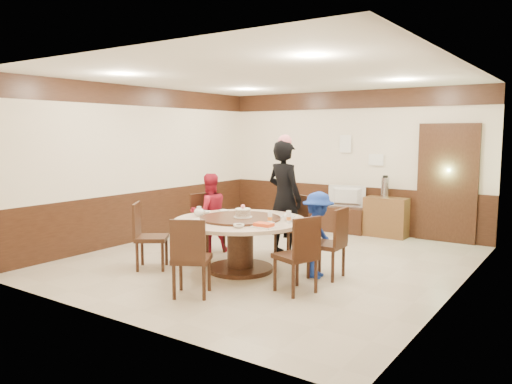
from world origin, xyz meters
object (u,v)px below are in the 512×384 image
Objects in this scene: person_blue at (318,235)px; side_cabinet at (386,217)px; television at (346,196)px; shrimp_platter at (264,226)px; person_standing at (284,198)px; birthday_cake at (243,213)px; banquet_table at (240,234)px; thermos at (385,187)px; tv_stand at (346,220)px; person_red at (209,213)px.

side_cabinet is at bearing -6.94° from person_blue.
side_cabinet is at bearing 170.93° from television.
side_cabinet is at bearing 86.16° from shrimp_platter.
person_standing is 7.02× the size of birthday_cake.
banquet_table is 4.95× the size of thermos.
shrimp_platter is 3.85m from television.
thermos is (-0.04, 0.00, 0.56)m from side_cabinet.
shrimp_platter reaches higher than side_cabinet.
birthday_cake is 3.57m from thermos.
birthday_cake reaches higher than television.
tv_stand is (0.04, 2.30, -0.68)m from person_standing.
banquet_table is 2.53× the size of television.
television is 1.96× the size of thermos.
thermos is at bearing 2.20° from tv_stand.
person_blue is at bearing -72.33° from tv_stand.
birthday_cake is 0.88× the size of shrimp_platter.
tv_stand is at bearing -76.74° from person_standing.
thermos is (0.78, 0.03, 0.23)m from television.
banquet_table is 7.13× the size of birthday_cake.
shrimp_platter is (-0.43, -0.68, 0.19)m from person_blue.
side_cabinet is 2.11× the size of thermos.
television is (-0.56, 3.80, -0.06)m from shrimp_platter.
television is (0.03, 3.45, -0.13)m from birthday_cake.
person_standing is 2.54m from side_cabinet.
banquet_table is 1.23m from person_standing.
banquet_table is 1.44× the size of person_red.
tv_stand is (-0.56, 3.80, -0.53)m from shrimp_platter.
television is 0.93× the size of side_cabinet.
tv_stand is 1.06× the size of side_cabinet.
birthday_cake is 3.45m from television.
person_standing is 2.32× the size of side_cabinet.
person_red is 1.11× the size of person_blue.
person_standing is at bearing 111.72° from shrimp_platter.
person_standing is 1.42× the size of person_red.
banquet_table is 1.01× the size of person_standing.
tv_stand is at bearing 180.00° from television.
person_standing is 1.62m from shrimp_platter.
person_standing reaches higher than side_cabinet.
television is at bearing 7.54° from person_blue.
side_cabinet is (0.86, 2.33, -0.55)m from person_standing.
person_red is 3.49m from side_cabinet.
person_red is at bearing -112.34° from tv_stand.
person_red reaches higher than person_blue.
shrimp_platter is at bearing -93.84° from side_cabinet.
person_red reaches higher than thermos.
shrimp_platter is 0.40× the size of television.
side_cabinet reaches higher than tv_stand.
person_red is 1.76× the size of television.
thermos is at bearing -6.21° from person_blue.
person_standing reaches higher than tv_stand.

